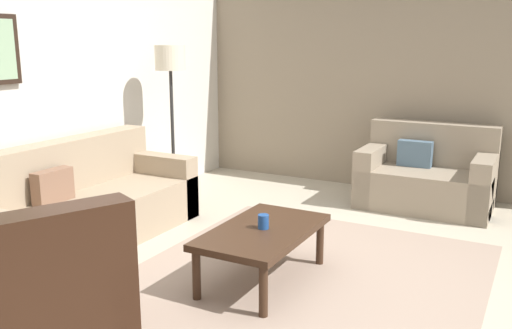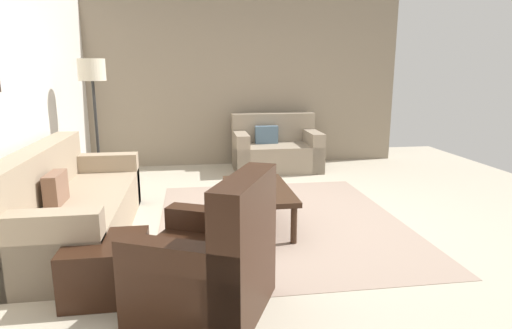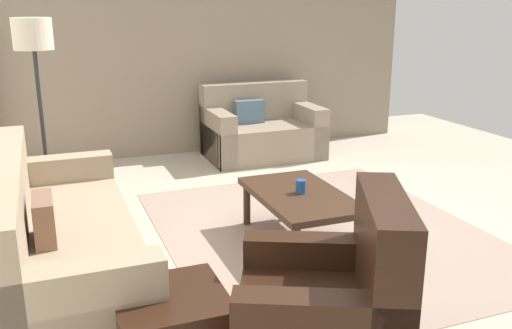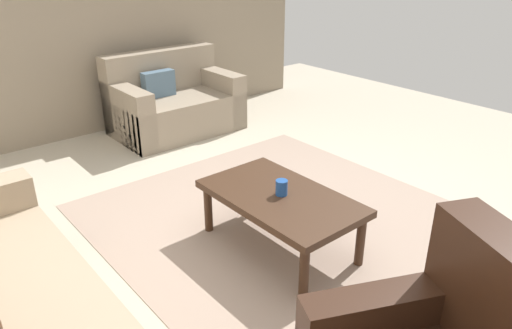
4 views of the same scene
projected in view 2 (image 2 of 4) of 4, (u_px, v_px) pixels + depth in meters
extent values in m
plane|color=#B2A893|center=(281.00, 222.00, 4.56)|extent=(8.00, 8.00, 0.00)
cube|color=silver|center=(1.00, 90.00, 3.87)|extent=(6.00, 0.12, 2.80)
cube|color=gray|center=(245.00, 80.00, 7.14)|extent=(0.12, 5.20, 2.80)
cube|color=gray|center=(281.00, 222.00, 4.55)|extent=(3.00, 2.54, 0.01)
cube|color=gray|center=(78.00, 218.00, 4.06)|extent=(2.29, 0.90, 0.42)
cube|color=gray|center=(38.00, 196.00, 3.96)|extent=(2.29, 0.24, 0.88)
cube|color=gray|center=(39.00, 254.00, 3.03)|extent=(0.20, 0.90, 0.62)
cube|color=gray|center=(100.00, 180.00, 5.05)|extent=(0.20, 0.90, 0.62)
cube|color=brown|center=(56.00, 188.00, 3.78)|extent=(0.36, 0.12, 0.28)
cube|color=gray|center=(276.00, 157.00, 6.86)|extent=(0.86, 1.35, 0.42)
cube|color=gray|center=(273.00, 140.00, 7.11)|extent=(0.24, 1.35, 0.88)
cube|color=gray|center=(241.00, 152.00, 6.75)|extent=(0.86, 0.20, 0.62)
cube|color=gray|center=(312.00, 150.00, 6.92)|extent=(0.86, 0.20, 0.62)
cube|color=slate|center=(266.00, 135.00, 6.85)|extent=(0.12, 0.36, 0.28)
cube|color=black|center=(203.00, 279.00, 2.87)|extent=(1.06, 1.06, 0.44)
cube|color=black|center=(245.00, 248.00, 2.73)|extent=(0.81, 0.52, 0.95)
cube|color=black|center=(220.00, 249.00, 3.15)|extent=(0.48, 0.79, 0.60)
cube|color=black|center=(181.00, 291.00, 2.55)|extent=(0.48, 0.79, 0.60)
cube|color=black|center=(107.00, 267.00, 3.08)|extent=(0.56, 0.56, 0.40)
cylinder|color=#382316|center=(294.00, 225.00, 3.96)|extent=(0.06, 0.06, 0.36)
cylinder|color=#382316|center=(274.00, 195.00, 4.91)|extent=(0.06, 0.06, 0.36)
cylinder|color=#382316|center=(238.00, 228.00, 3.88)|extent=(0.06, 0.06, 0.36)
cylinder|color=#382316|center=(229.00, 197.00, 4.83)|extent=(0.06, 0.06, 0.36)
cube|color=#382316|center=(258.00, 190.00, 4.35)|extent=(1.10, 0.64, 0.05)
cylinder|color=#1E478C|center=(259.00, 183.00, 4.33)|extent=(0.08, 0.08, 0.11)
cylinder|color=black|center=(102.00, 195.00, 5.47)|extent=(0.28, 0.28, 0.03)
cylinder|color=#262626|center=(97.00, 140.00, 5.32)|extent=(0.04, 0.04, 1.45)
cylinder|color=beige|center=(92.00, 70.00, 5.13)|extent=(0.32, 0.32, 0.26)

